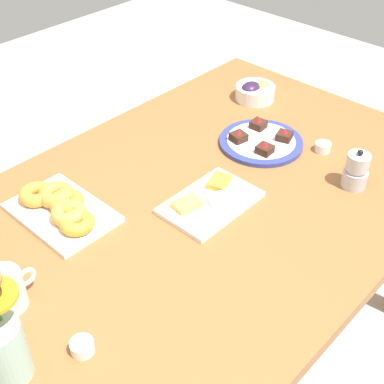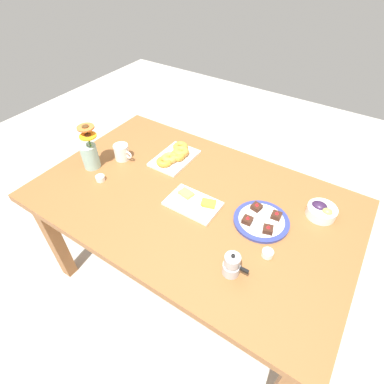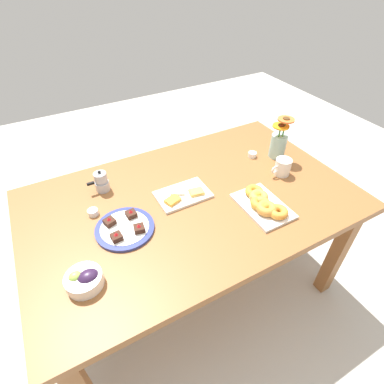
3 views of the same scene
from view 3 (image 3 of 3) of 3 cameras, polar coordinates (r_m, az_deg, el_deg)
The scene contains 11 objects.
ground_plane at distance 2.04m, azimuth 0.00°, elevation -16.97°, with size 6.00×6.00×0.00m, color #B7B2A8.
dining_table at distance 1.53m, azimuth 0.00°, elevation -3.58°, with size 1.60×1.00×0.74m.
coffee_mug at distance 1.67m, azimuth 16.87°, elevation 4.63°, with size 0.12×0.08×0.09m.
grape_bowl at distance 1.20m, azimuth -19.81°, elevation -15.42°, with size 0.14×0.14×0.07m.
cheese_platter at distance 1.48m, azimuth -1.76°, elevation -0.50°, with size 0.26×0.17×0.03m.
croissant_platter at distance 1.45m, azimuth 13.42°, elevation -2.17°, with size 0.19×0.29×0.05m.
jam_cup_honey at distance 1.45m, azimuth -18.35°, elevation -3.65°, with size 0.05×0.05×0.03m.
jam_cup_berry at distance 1.80m, azimuth 11.42°, elevation 7.04°, with size 0.05×0.05×0.03m.
dessert_plate at distance 1.35m, azimuth -12.68°, elevation -6.69°, with size 0.26×0.26×0.05m.
flower_vase at distance 1.79m, azimuth 16.15°, elevation 8.92°, with size 0.11×0.11×0.25m.
moka_pot at distance 1.56m, azimuth -16.86°, elevation 1.82°, with size 0.11×0.07×0.12m.
Camera 3 is at (0.53, 0.97, 1.72)m, focal length 28.00 mm.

